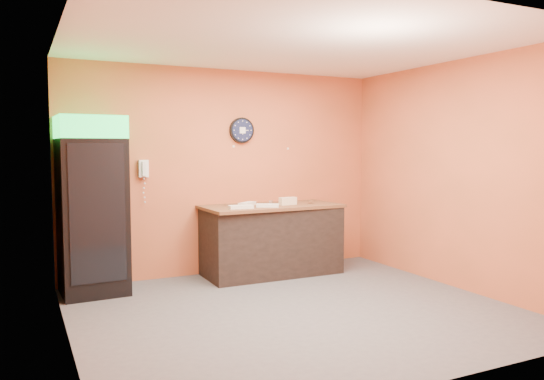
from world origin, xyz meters
TOP-DOWN VIEW (x-y plane):
  - floor at (0.00, 0.00)m, footprint 4.50×4.50m
  - back_wall at (0.00, 2.00)m, footprint 4.50×0.02m
  - left_wall at (-2.25, 0.00)m, footprint 0.02×4.00m
  - right_wall at (2.25, 0.00)m, footprint 0.02×4.00m
  - ceiling at (0.00, 0.00)m, footprint 4.50×4.00m
  - beverage_cooler at (-1.84, 1.60)m, footprint 0.76×0.78m
  - prep_counter at (0.49, 1.59)m, footprint 1.83×0.82m
  - wall_clock at (0.21, 1.97)m, footprint 0.35×0.06m
  - wall_phone at (-1.16, 1.95)m, footprint 0.12×0.11m
  - butcher_paper at (0.49, 1.59)m, footprint 1.90×0.94m
  - sub_roll_stack at (0.69, 1.49)m, footprint 0.25×0.11m
  - wrapped_sandwich_left at (-0.06, 1.35)m, footprint 0.32×0.14m
  - wrapped_sandwich_mid at (0.33, 1.37)m, footprint 0.31×0.24m
  - wrapped_sandwich_right at (0.16, 1.67)m, footprint 0.31×0.28m
  - kitchen_tool at (0.49, 1.61)m, footprint 0.06×0.06m

SIDE VIEW (x-z plane):
  - floor at x=0.00m, z-range 0.00..0.00m
  - prep_counter at x=0.49m, z-range 0.00..0.91m
  - butcher_paper at x=0.49m, z-range 0.91..0.95m
  - wrapped_sandwich_mid at x=0.33m, z-range 0.95..1.00m
  - wrapped_sandwich_right at x=0.16m, z-range 0.95..1.00m
  - wrapped_sandwich_left at x=-0.06m, z-range 0.95..1.00m
  - kitchen_tool at x=0.49m, z-range 0.95..1.01m
  - sub_roll_stack at x=0.69m, z-range 0.95..1.06m
  - beverage_cooler at x=-1.84m, z-range -0.02..2.07m
  - back_wall at x=0.00m, z-range 0.00..2.80m
  - left_wall at x=-2.25m, z-range 0.00..2.80m
  - right_wall at x=2.25m, z-range 0.00..2.80m
  - wall_phone at x=-1.16m, z-range 1.35..1.58m
  - wall_clock at x=0.21m, z-range 1.80..2.15m
  - ceiling at x=0.00m, z-range 2.79..2.81m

